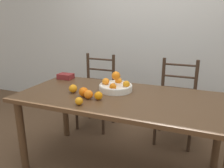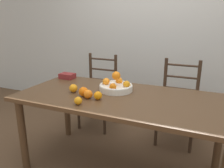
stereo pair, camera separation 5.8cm
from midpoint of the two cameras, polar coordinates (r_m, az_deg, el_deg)
name	(u,v)px [view 1 (the left image)]	position (r m, az deg, el deg)	size (l,w,h in m)	color
ground_plane	(121,168)	(2.31, 1.49, -21.05)	(12.00, 12.00, 0.00)	brown
wall_back	(156,28)	(3.30, 11.04, 14.26)	(8.00, 0.06, 2.60)	beige
dining_table	(121,105)	(1.98, 1.63, -5.62)	(1.87, 0.88, 0.76)	#4C331E
fruit_bowl	(116,85)	(2.08, 0.17, -0.35)	(0.32, 0.32, 0.19)	silver
orange_loose_0	(79,101)	(1.76, -9.55, -4.42)	(0.06, 0.06, 0.06)	orange
orange_loose_1	(84,92)	(1.94, -8.29, -2.06)	(0.08, 0.08, 0.08)	orange
orange_loose_2	(88,94)	(1.88, -7.05, -2.72)	(0.08, 0.08, 0.08)	orange
orange_loose_3	(98,96)	(1.85, -4.44, -3.06)	(0.07, 0.07, 0.07)	orange
orange_loose_4	(73,89)	(2.06, -10.93, -1.19)	(0.08, 0.08, 0.08)	orange
chair_left	(97,93)	(2.94, -4.61, -2.24)	(0.42, 0.40, 0.97)	#382619
chair_right	(176,103)	(2.68, 15.79, -4.77)	(0.42, 0.40, 0.97)	#382619
book_stack	(66,76)	(2.57, -12.65, 1.98)	(0.17, 0.12, 0.06)	maroon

